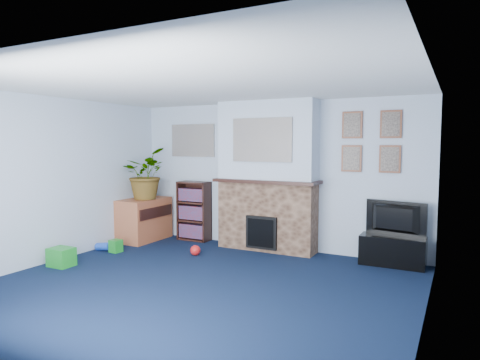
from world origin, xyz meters
The scene contains 26 objects.
floor centered at (0.00, 0.00, 0.00)m, with size 5.00×4.50×0.01m, color black.
ceiling centered at (0.00, 0.00, 2.40)m, with size 5.00×4.50×0.01m, color white.
wall_back centered at (0.00, 2.25, 1.20)m, with size 5.00×0.04×2.40m, color silver.
wall_front centered at (0.00, -2.25, 1.20)m, with size 5.00×0.04×2.40m, color silver.
wall_left centered at (-2.50, 0.00, 1.20)m, with size 0.04×4.50×2.40m, color silver.
wall_right centered at (2.50, 0.00, 1.20)m, with size 0.04×4.50×2.40m, color silver.
chimney_breast centered at (0.00, 2.05, 1.18)m, with size 1.72×0.50×2.40m.
collage_main centered at (0.00, 1.84, 1.78)m, with size 1.00×0.03×0.68m, color gray.
collage_left centered at (-1.55, 2.23, 1.78)m, with size 0.90×0.03×0.58m, color gray.
portrait_tl centered at (1.30, 2.23, 2.00)m, with size 0.30×0.03×0.40m, color brown.
portrait_tr centered at (1.85, 2.23, 2.00)m, with size 0.30×0.03×0.40m, color brown.
portrait_bl centered at (1.30, 2.23, 1.50)m, with size 0.30×0.03×0.40m, color brown.
portrait_br centered at (1.85, 2.23, 1.50)m, with size 0.30×0.03×0.40m, color brown.
tv_stand centered at (1.95, 2.03, 0.23)m, with size 0.88×0.37×0.42m, color black.
television centered at (1.95, 2.05, 0.66)m, with size 0.85×0.11×0.49m, color black.
bookshelf centered at (-1.45, 2.11, 0.50)m, with size 0.58×0.28×1.05m.
sideboard centered at (-2.24, 1.68, 0.35)m, with size 0.53×0.96×0.75m, color #AD5A37.
potted_plant centered at (-2.19, 1.63, 1.20)m, with size 0.81×0.70×0.90m, color #26661E.
mantel_clock centered at (-0.04, 2.00, 1.22)m, with size 0.11×0.07×0.15m, color gold.
mantel_candle centered at (0.32, 2.00, 1.23)m, with size 0.04×0.04×0.14m, color #B2BFC6.
mantel_teddy centered at (-0.50, 2.00, 1.22)m, with size 0.12×0.12×0.12m, color gray.
mantel_can centered at (0.66, 2.00, 1.21)m, with size 0.07×0.07×0.13m, color #198C26.
green_crate centered at (-2.18, -0.16, 0.14)m, with size 0.33×0.26×0.26m, color #198C26.
toy_ball centered at (-0.83, 1.20, 0.09)m, with size 0.16×0.16×0.16m, color red.
toy_block centered at (-2.06, 0.78, 0.11)m, with size 0.16×0.16×0.20m, color #198C26.
toy_tube centered at (-2.30, 0.75, 0.07)m, with size 0.13×0.13×0.27m, color blue.
Camera 1 is at (2.77, -4.23, 1.71)m, focal length 32.00 mm.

